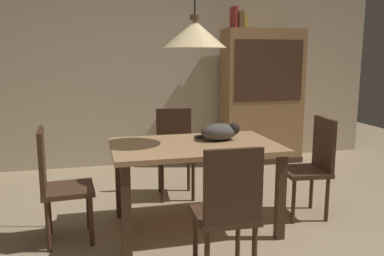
{
  "coord_description": "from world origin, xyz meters",
  "views": [
    {
      "loc": [
        -0.87,
        -2.83,
        1.48
      ],
      "look_at": [
        -0.02,
        0.57,
        0.85
      ],
      "focal_mm": 37.22,
      "sensor_mm": 36.0,
      "label": 1
    }
  ],
  "objects": [
    {
      "name": "chair_right_side",
      "position": [
        1.08,
        0.36,
        0.51
      ],
      "size": [
        0.44,
        0.44,
        0.93
      ],
      "color": "#472D1E",
      "rests_on": "ground"
    },
    {
      "name": "chair_near_front",
      "position": [
        -0.05,
        -0.51,
        0.51
      ],
      "size": [
        0.41,
        0.41,
        0.93
      ],
      "color": "#472D1E",
      "rests_on": "ground"
    },
    {
      "name": "chair_far_back",
      "position": [
        -0.04,
        1.25,
        0.51
      ],
      "size": [
        0.43,
        0.43,
        0.93
      ],
      "color": "#472D1E",
      "rests_on": "ground"
    },
    {
      "name": "ground",
      "position": [
        0.0,
        0.0,
        0.0
      ],
      "size": [
        10.0,
        10.0,
        0.0
      ],
      "primitive_type": "plane",
      "color": "tan"
    },
    {
      "name": "hutch_bookcase",
      "position": [
        1.42,
        2.32,
        0.89
      ],
      "size": [
        1.12,
        0.45,
        1.85
      ],
      "color": "#A87A4C",
      "rests_on": "ground"
    },
    {
      "name": "back_wall",
      "position": [
        0.0,
        2.65,
        1.45
      ],
      "size": [
        6.4,
        0.1,
        2.9
      ],
      "primitive_type": "cube",
      "color": "beige",
      "rests_on": "ground"
    },
    {
      "name": "chair_left_side",
      "position": [
        -1.17,
        0.36,
        0.51
      ],
      "size": [
        0.43,
        0.43,
        0.93
      ],
      "color": "#472D1E",
      "rests_on": "ground"
    },
    {
      "name": "dining_table",
      "position": [
        -0.04,
        0.37,
        0.65
      ],
      "size": [
        1.4,
        0.9,
        0.75
      ],
      "color": "tan",
      "rests_on": "ground"
    },
    {
      "name": "book_brown_thick",
      "position": [
        1.06,
        2.32,
        1.96
      ],
      "size": [
        0.06,
        0.24,
        0.22
      ],
      "primitive_type": "cube",
      "color": "brown",
      "rests_on": "hutch_bookcase"
    },
    {
      "name": "book_red_tall",
      "position": [
        0.99,
        2.32,
        1.99
      ],
      "size": [
        0.04,
        0.22,
        0.28
      ],
      "primitive_type": "cube",
      "color": "#B73833",
      "rests_on": "hutch_bookcase"
    },
    {
      "name": "cat_sleeping",
      "position": [
        0.21,
        0.46,
        0.83
      ],
      "size": [
        0.39,
        0.26,
        0.16
      ],
      "color": "#4C4742",
      "rests_on": "dining_table"
    },
    {
      "name": "book_yellow_short",
      "position": [
        1.13,
        2.32,
        1.94
      ],
      "size": [
        0.04,
        0.2,
        0.18
      ],
      "primitive_type": "cube",
      "color": "gold",
      "rests_on": "hutch_bookcase"
    },
    {
      "name": "pendant_lamp",
      "position": [
        -0.04,
        0.37,
        1.66
      ],
      "size": [
        0.52,
        0.52,
        1.3
      ],
      "color": "beige"
    }
  ]
}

